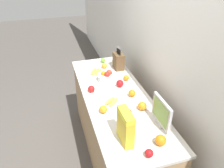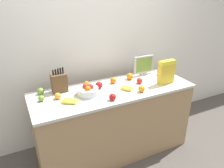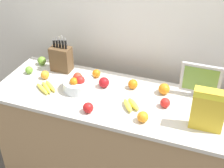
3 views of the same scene
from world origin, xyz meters
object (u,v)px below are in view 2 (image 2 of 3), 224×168
Objects in this scene: orange_front_center at (113,80)px; cereal_box at (166,71)px; apple_by_knife_block at (99,85)px; orange_mid_left at (130,76)px; banana_bunch_left at (70,101)px; apple_middle at (41,98)px; apple_leftmost at (41,91)px; knife_block at (59,83)px; banana_bunch_right at (127,88)px; orange_mid_right at (87,84)px; orange_front_right at (142,89)px; apple_near_bananas at (139,81)px; orange_back_center at (160,72)px; apple_rightmost at (112,97)px; small_monitor at (144,65)px; orange_near_bowl at (58,96)px; fruit_bowl at (88,91)px; apple_front at (172,75)px.

cereal_box is at bearing -26.19° from orange_front_center.
orange_mid_left is at bearing 8.90° from apple_by_knife_block.
apple_middle is at bearing 148.03° from banana_bunch_left.
apple_leftmost is 0.90× the size of apple_by_knife_block.
banana_bunch_right is at bearing -23.18° from knife_block.
knife_block is 0.66m from orange_front_center.
banana_bunch_left is 3.04× the size of orange_mid_right.
apple_middle is 1.13m from orange_mid_left.
orange_front_right is at bearing -39.33° from orange_mid_right.
apple_near_bananas is (0.91, 0.09, 0.02)m from banana_bunch_left.
knife_block is 3.59× the size of orange_back_center.
apple_near_bananas is 1.05× the size of orange_mid_right.
apple_rightmost is at bearing -24.55° from apple_middle.
apple_rightmost is (0.68, -0.31, 0.01)m from apple_middle.
orange_near_bowl is at bearing -171.36° from small_monitor.
knife_block reaches higher than small_monitor.
apple_by_knife_block is 0.50m from orange_front_right.
fruit_bowl is 3.12× the size of apple_rightmost.
cereal_box is 3.43× the size of orange_mid_left.
knife_block is at bearing 162.97° from cereal_box.
small_monitor reaches higher than apple_front.
orange_back_center is at bearing -4.16° from apple_leftmost.
orange_front_center reaches higher than apple_middle.
apple_near_bananas is at bearing -10.10° from apple_by_knife_block.
apple_near_bananas is at bearing -27.88° from orange_front_center.
orange_mid_left is (0.06, 0.37, 0.00)m from orange_front_right.
orange_front_right is (0.40, -0.30, -0.00)m from apple_by_knife_block.
knife_block is at bearing -5.88° from apple_leftmost.
apple_front is at bearing -1.87° from apple_near_bananas.
cereal_box is 0.84m from apple_by_knife_block.
orange_front_center is (-0.24, -0.01, -0.00)m from orange_mid_left.
apple_near_bananas is (1.17, -0.07, 0.00)m from apple_middle.
orange_front_right is (0.80, -0.12, 0.02)m from banana_bunch_left.
banana_bunch_left is 2.74× the size of apple_rightmost.
orange_mid_right is (0.32, -0.01, -0.08)m from knife_block.
small_monitor is at bearing 15.93° from banana_bunch_left.
apple_leftmost reaches higher than banana_bunch_left.
apple_front is at bearing -11.31° from orange_mid_right.
orange_mid_right is (0.55, 0.14, 0.00)m from apple_middle.
orange_front_right reaches higher than apple_leftmost.
apple_near_bananas is at bearing 178.13° from apple_front.
apple_by_knife_block is (0.66, 0.02, 0.01)m from apple_middle.
apple_leftmost is 0.86m from orange_front_center.
orange_mid_right is (-0.82, -0.02, -0.11)m from small_monitor.
apple_near_bananas is 0.93× the size of orange_front_right.
cereal_box is 3.91× the size of apple_leftmost.
apple_leftmost is 1.13m from orange_front_right.
orange_front_center is at bearing 177.58° from orange_back_center.
banana_bunch_left is at bearing -174.10° from apple_near_bananas.
apple_by_knife_block is (0.41, 0.18, 0.03)m from banana_bunch_left.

